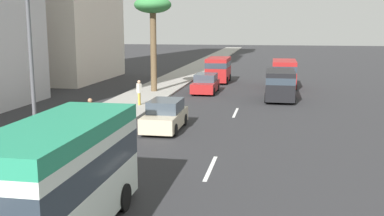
{
  "coord_description": "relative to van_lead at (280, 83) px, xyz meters",
  "views": [
    {
      "loc": [
        -2.55,
        -2.32,
        5.56
      ],
      "look_at": [
        19.1,
        1.58,
        1.55
      ],
      "focal_mm": 42.34,
      "sensor_mm": 36.0,
      "label": 1
    }
  ],
  "objects": [
    {
      "name": "ground_plane",
      "position": [
        -0.4,
        2.86,
        -1.3
      ],
      "size": [
        198.0,
        198.0,
        0.0
      ],
      "primitive_type": "plane",
      "color": "#2D2D30"
    },
    {
      "name": "sidewalk_right",
      "position": [
        -0.4,
        10.52,
        -1.22
      ],
      "size": [
        162.0,
        3.94,
        0.15
      ],
      "primitive_type": "cube",
      "color": "#9E9B93",
      "rests_on": "ground_plane"
    },
    {
      "name": "lane_stripe_mid",
      "position": [
        -17.4,
        2.86,
        -1.29
      ],
      "size": [
        3.2,
        0.16,
        0.01
      ],
      "primitive_type": "cube",
      "color": "silver",
      "rests_on": "ground_plane"
    },
    {
      "name": "lane_stripe_far",
      "position": [
        -5.63,
        2.86,
        -1.29
      ],
      "size": [
        3.2,
        0.16,
        0.01
      ],
      "primitive_type": "cube",
      "color": "silver",
      "rests_on": "ground_plane"
    },
    {
      "name": "van_lead",
      "position": [
        0.0,
        0.0,
        0.0
      ],
      "size": [
        4.83,
        2.22,
        2.26
      ],
      "color": "black",
      "rests_on": "ground_plane"
    },
    {
      "name": "car_second",
      "position": [
        -11.1,
        6.23,
        -0.54
      ],
      "size": [
        4.2,
        1.85,
        1.6
      ],
      "rotation": [
        0.0,
        0.0,
        3.14
      ],
      "color": "beige",
      "rests_on": "ground_plane"
    },
    {
      "name": "van_third",
      "position": [
        10.06,
        5.91,
        0.1
      ],
      "size": [
        4.62,
        2.2,
        2.43
      ],
      "rotation": [
        0.0,
        0.0,
        3.14
      ],
      "color": "#A51E1E",
      "rests_on": "ground_plane"
    },
    {
      "name": "minibus_fourth",
      "position": [
        -23.8,
        6.0,
        0.39
      ],
      "size": [
        6.27,
        2.43,
        3.09
      ],
      "rotation": [
        0.0,
        0.0,
        3.14
      ],
      "color": "silver",
      "rests_on": "ground_plane"
    },
    {
      "name": "car_sixth",
      "position": [
        2.81,
        6.1,
        -0.55
      ],
      "size": [
        4.49,
        1.93,
        1.58
      ],
      "rotation": [
        0.0,
        0.0,
        3.14
      ],
      "color": "#A51E1E",
      "rests_on": "ground_plane"
    },
    {
      "name": "van_seventh",
      "position": [
        7.09,
        -0.42,
        0.12
      ],
      "size": [
        4.9,
        2.2,
        2.49
      ],
      "color": "#A51E1E",
      "rests_on": "ground_plane"
    },
    {
      "name": "pedestrian_near_lamp",
      "position": [
        -17.28,
        10.31,
        -0.2
      ],
      "size": [
        0.34,
        0.25,
        1.71
      ],
      "rotation": [
        0.0,
        0.0,
        3.03
      ],
      "color": "navy",
      "rests_on": "sidewalk_right"
    },
    {
      "name": "pedestrian_mid_block",
      "position": [
        -4.71,
        9.61,
        -0.2
      ],
      "size": [
        0.37,
        0.39,
        1.72
      ],
      "rotation": [
        0.0,
        0.0,
        4.06
      ],
      "color": "gold",
      "rests_on": "sidewalk_right"
    },
    {
      "name": "pedestrian_by_tree",
      "position": [
        -12.94,
        9.72,
        -0.17
      ],
      "size": [
        0.39,
        0.35,
        1.76
      ],
      "rotation": [
        0.0,
        0.0,
        5.76
      ],
      "color": "#4C8C66",
      "rests_on": "sidewalk_right"
    },
    {
      "name": "palm_tree",
      "position": [
        2.01,
        10.35,
        5.48
      ],
      "size": [
        3.03,
        3.03,
        7.76
      ],
      "color": "brown",
      "rests_on": "sidewalk_right"
    },
    {
      "name": "street_lamp",
      "position": [
        -19.75,
        8.84,
        2.94
      ],
      "size": [
        0.24,
        0.97,
        6.6
      ],
      "color": "#4C4C51",
      "rests_on": "sidewalk_right"
    }
  ]
}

